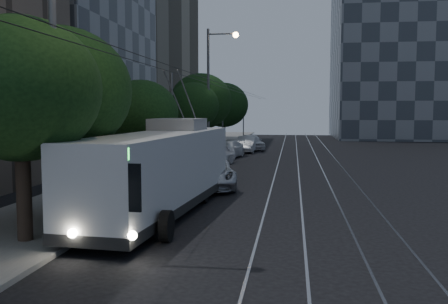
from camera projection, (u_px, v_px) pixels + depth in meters
name	position (u px, v px, depth m)	size (l,w,h in m)	color
ground	(253.00, 226.00, 17.21)	(120.00, 120.00, 0.00)	black
sidewalk	(176.00, 161.00, 37.96)	(5.00, 90.00, 0.15)	gray
tram_rails	(309.00, 164.00, 36.60)	(4.52, 90.00, 0.02)	#9C9DA4
overhead_wires	(208.00, 116.00, 37.32)	(2.23, 90.00, 6.00)	black
building_distant_right	(417.00, 50.00, 67.97)	(22.00, 18.00, 24.00)	#3A414A
trolleybus	(161.00, 171.00, 19.00)	(3.48, 12.14, 5.63)	silver
pickup_silver	(207.00, 172.00, 25.44)	(2.69, 5.82, 1.62)	#B9BBC2
car_white_a	(213.00, 155.00, 35.59)	(1.79, 4.46, 1.52)	white
car_white_b	(226.00, 149.00, 40.61)	(1.98, 4.88, 1.42)	white
car_white_c	(247.00, 144.00, 46.16)	(1.57, 4.49, 1.48)	silver
car_white_d	(251.00, 142.00, 48.78)	(1.83, 4.54, 1.55)	silver
tree_0	(20.00, 90.00, 14.41)	(4.68, 4.68, 6.71)	#2E2119
tree_1	(60.00, 91.00, 17.93)	(5.15, 5.15, 6.99)	#2E2119
tree_2	(141.00, 114.00, 25.89)	(3.88, 3.88, 5.53)	#2E2119
tree_3	(193.00, 106.00, 39.44)	(4.09, 4.09, 6.10)	#2E2119
tree_4	(201.00, 101.00, 42.69)	(5.33, 5.33, 7.05)	#2E2119
tree_5	(224.00, 105.00, 56.50)	(5.61, 5.61, 6.96)	#2E2119
streetlamp_near	(67.00, 9.00, 13.50)	(2.69, 0.44, 11.31)	#5E5E60
streetlamp_far	(214.00, 82.00, 38.45)	(2.45, 0.44, 10.13)	#5E5E60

